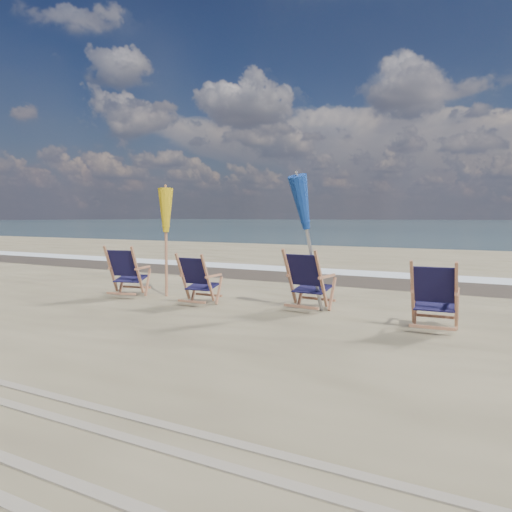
# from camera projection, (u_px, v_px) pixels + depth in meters

# --- Properties ---
(surf_foam) EXTENTS (200.00, 1.40, 0.01)m
(surf_foam) POSITION_uv_depth(u_px,v_px,m) (364.00, 273.00, 13.66)
(surf_foam) COLOR silver
(surf_foam) RESTS_ON ground
(wet_sand_strip) EXTENTS (200.00, 2.60, 0.00)m
(wet_sand_strip) POSITION_uv_depth(u_px,v_px,m) (346.00, 279.00, 12.36)
(wet_sand_strip) COLOR #42362A
(wet_sand_strip) RESTS_ON ground
(beach_chair_0) EXTENTS (0.80, 0.86, 1.01)m
(beach_chair_0) POSITION_uv_depth(u_px,v_px,m) (137.00, 272.00, 9.42)
(beach_chair_0) COLOR #151236
(beach_chair_0) RESTS_ON ground
(beach_chair_1) EXTENTS (0.62, 0.69, 0.93)m
(beach_chair_1) POSITION_uv_depth(u_px,v_px,m) (208.00, 280.00, 8.53)
(beach_chair_1) COLOR #151236
(beach_chair_1) RESTS_ON ground
(beach_chair_2) EXTENTS (0.72, 0.80, 1.04)m
(beach_chair_2) POSITION_uv_depth(u_px,v_px,m) (321.00, 282.00, 7.93)
(beach_chair_2) COLOR #151236
(beach_chair_2) RESTS_ON ground
(beach_chair_3) EXTENTS (0.68, 0.76, 0.98)m
(beach_chair_3) POSITION_uv_depth(u_px,v_px,m) (456.00, 298.00, 6.51)
(beach_chair_3) COLOR #151236
(beach_chair_3) RESTS_ON ground
(umbrella_yellow) EXTENTS (0.30, 0.30, 2.08)m
(umbrella_yellow) POSITION_uv_depth(u_px,v_px,m) (166.00, 216.00, 9.65)
(umbrella_yellow) COLOR #AC6E4D
(umbrella_yellow) RESTS_ON ground
(umbrella_blue) EXTENTS (0.30, 0.30, 2.26)m
(umbrella_blue) POSITION_uv_depth(u_px,v_px,m) (311.00, 206.00, 7.90)
(umbrella_blue) COLOR #A5A5AD
(umbrella_blue) RESTS_ON ground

